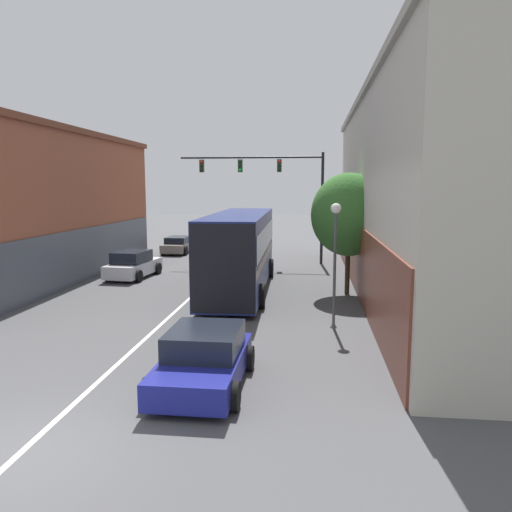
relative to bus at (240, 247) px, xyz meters
name	(u,v)px	position (x,y,z in m)	size (l,w,h in m)	color
ground_plane	(17,456)	(-1.97, -15.20, -2.05)	(160.00, 160.00, 0.00)	#4C4C4F
lane_center_line	(194,294)	(-1.97, -1.23, -2.04)	(0.14, 39.95, 0.01)	silver
building_left_brick	(7,203)	(-12.60, 1.55, 2.00)	(8.67, 20.26, 7.86)	#995138
building_right_storefront	(449,192)	(9.56, 0.46, 2.60)	(8.47, 26.73, 9.06)	#B7B2A3
bus	(240,247)	(0.00, 0.00, 0.00)	(3.02, 11.47, 3.66)	navy
hatchback_foreground	(204,359)	(0.74, -11.60, -1.38)	(2.20, 4.02, 1.41)	navy
parked_car_left_near	(179,245)	(-6.47, 12.88, -1.44)	(1.98, 4.33, 1.23)	slate
parked_car_left_mid	(133,265)	(-6.25, 2.60, -1.36)	(2.24, 4.22, 1.47)	silver
traffic_signal_gantry	(275,181)	(1.01, 8.74, 3.22)	(9.18, 0.36, 7.04)	black
street_lamp	(335,250)	(4.16, -6.06, 0.69)	(0.35, 0.35, 4.35)	#47474C
street_tree_near	(349,215)	(5.01, -0.43, 1.60)	(3.41, 3.07, 5.53)	#3D2D1E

